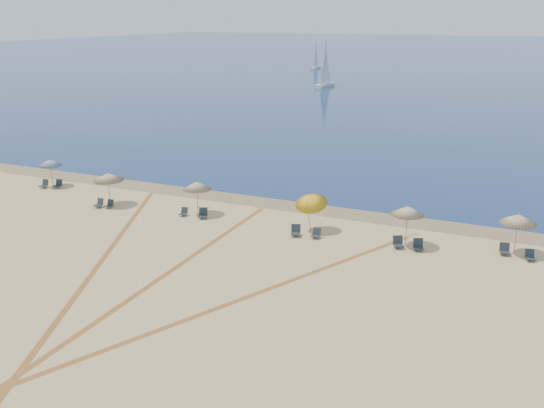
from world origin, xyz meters
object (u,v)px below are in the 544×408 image
(chair_8, at_px, (398,243))
(chair_6, at_px, (296,231))
(chair_2, at_px, (99,203))
(chair_3, at_px, (110,204))
(chair_11, at_px, (530,256))
(chair_0, at_px, (44,184))
(umbrella_2, at_px, (197,185))
(chair_10, at_px, (505,250))
(chair_1, at_px, (58,184))
(chair_7, at_px, (316,234))
(umbrella_4, at_px, (408,210))
(sailboat_2, at_px, (316,60))
(umbrella_0, at_px, (50,163))
(umbrella_3, at_px, (311,200))
(chair_5, at_px, (203,214))
(sailboat_3, at_px, (325,73))
(chair_4, at_px, (184,212))
(chair_9, at_px, (418,245))
(umbrella_1, at_px, (108,177))
(umbrella_5, at_px, (518,219))

(chair_8, bearing_deg, chair_6, 160.90)
(chair_2, relative_size, chair_3, 1.15)
(chair_11, bearing_deg, chair_0, 162.34)
(chair_0, bearing_deg, umbrella_2, -5.01)
(umbrella_2, relative_size, chair_10, 3.17)
(chair_1, relative_size, chair_7, 1.14)
(umbrella_4, bearing_deg, chair_6, -169.87)
(umbrella_4, height_order, chair_1, umbrella_4)
(umbrella_4, height_order, chair_2, umbrella_4)
(chair_1, relative_size, sailboat_2, 0.10)
(chair_0, height_order, chair_3, chair_0)
(umbrella_0, xyz_separation_m, umbrella_3, (23.60, -1.40, 0.09))
(umbrella_3, distance_m, chair_5, 8.06)
(chair_6, bearing_deg, sailboat_3, 88.43)
(umbrella_0, bearing_deg, chair_4, -8.79)
(chair_7, xyz_separation_m, sailboat_2, (-41.84, 117.71, 1.93))
(umbrella_4, xyz_separation_m, chair_0, (-30.21, 0.83, -1.98))
(chair_4, relative_size, chair_9, 0.75)
(umbrella_1, relative_size, umbrella_3, 0.90)
(chair_4, relative_size, chair_11, 0.84)
(umbrella_1, xyz_separation_m, sailboat_2, (-25.10, 117.28, 0.05))
(chair_7, bearing_deg, chair_11, 4.71)
(chair_1, height_order, sailboat_2, sailboat_2)
(umbrella_3, xyz_separation_m, chair_2, (-16.21, -1.67, -1.82))
(chair_1, bearing_deg, chair_4, -17.75)
(umbrella_1, height_order, chair_11, umbrella_1)
(umbrella_3, xyz_separation_m, chair_7, (0.82, -1.17, -1.83))
(chair_3, bearing_deg, umbrella_3, 3.06)
(chair_2, bearing_deg, chair_5, 13.12)
(umbrella_0, height_order, umbrella_4, umbrella_4)
(umbrella_1, relative_size, chair_11, 3.35)
(umbrella_1, relative_size, umbrella_4, 0.95)
(chair_0, distance_m, chair_2, 8.00)
(chair_8, xyz_separation_m, sailboat_3, (-31.62, 79.29, 2.34))
(umbrella_5, xyz_separation_m, chair_10, (-0.53, -0.46, -1.89))
(umbrella_0, bearing_deg, chair_11, -1.56)
(chair_2, xyz_separation_m, chair_6, (15.69, 0.32, 0.03))
(umbrella_1, distance_m, sailboat_3, 79.89)
(umbrella_3, relative_size, umbrella_4, 1.06)
(umbrella_2, relative_size, umbrella_4, 0.94)
(chair_3, relative_size, chair_10, 0.79)
(chair_2, bearing_deg, umbrella_1, 78.62)
(chair_9, bearing_deg, chair_4, 163.52)
(chair_2, relative_size, sailboat_2, 0.10)
(chair_1, relative_size, chair_5, 0.83)
(umbrella_4, distance_m, chair_5, 14.34)
(chair_3, distance_m, chair_11, 29.02)
(chair_4, bearing_deg, chair_3, 179.57)
(chair_8, height_order, sailboat_2, sailboat_2)
(umbrella_4, bearing_deg, umbrella_1, -178.43)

